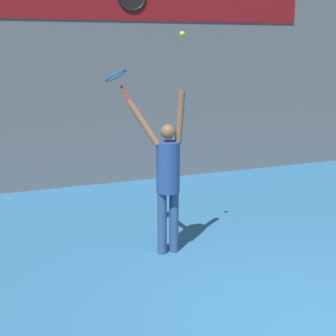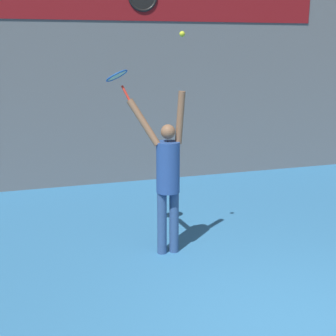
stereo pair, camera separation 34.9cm
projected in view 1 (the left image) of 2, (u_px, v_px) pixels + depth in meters
The scene contains 4 objects.
back_wall at pixel (142, 61), 9.48m from camera, with size 18.00×0.10×5.00m.
tennis_player at pixel (167, 175), 6.24m from camera, with size 0.75×0.47×2.23m.
tennis_racket at pixel (117, 77), 6.04m from camera, with size 0.42×0.42×0.41m.
tennis_ball at pixel (182, 34), 5.75m from camera, with size 0.07×0.07×0.07m.
Camera 1 is at (-2.85, -3.26, 2.78)m, focal length 50.00 mm.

